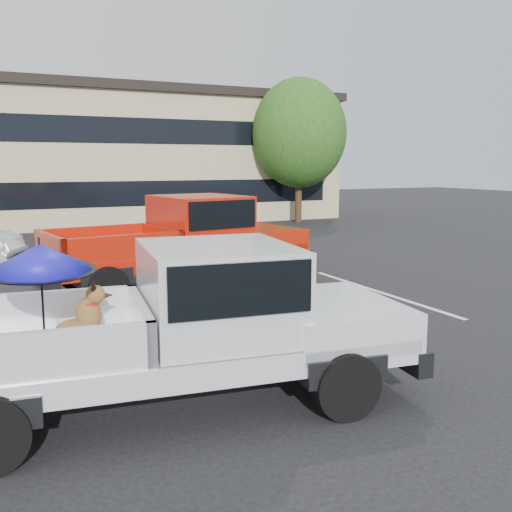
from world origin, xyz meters
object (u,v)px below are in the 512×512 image
object	(u,v)px
silver_pickup	(199,316)
red_pickup	(193,237)
tree_back	(184,135)
tree_right	(299,133)

from	to	relation	value
silver_pickup	red_pickup	bearing A→B (deg)	78.29
tree_back	silver_pickup	size ratio (longest dim) A/B	1.21
tree_right	tree_back	xyz separation A→B (m)	(-3.00, 8.00, 0.20)
tree_right	red_pickup	bearing A→B (deg)	-129.42
tree_back	red_pickup	xyz separation A→B (m)	(-6.40, -19.44, -3.28)
tree_right	silver_pickup	bearing A→B (deg)	-123.07
tree_right	silver_pickup	size ratio (longest dim) A/B	1.15
tree_right	red_pickup	distance (m)	15.12
red_pickup	tree_right	bearing A→B (deg)	41.79
silver_pickup	red_pickup	size ratio (longest dim) A/B	0.90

